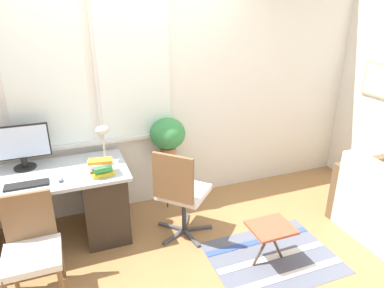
# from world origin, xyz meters

# --- Properties ---
(ground_plane) EXTENTS (14.00, 14.00, 0.00)m
(ground_plane) POSITION_xyz_m (0.00, 0.00, 0.00)
(ground_plane) COLOR #9E7042
(wall_back_with_window) EXTENTS (9.00, 0.12, 2.70)m
(wall_back_with_window) POSITION_xyz_m (-0.02, 0.80, 1.36)
(wall_back_with_window) COLOR white
(wall_back_with_window) RESTS_ON ground_plane
(desk) EXTENTS (1.78, 0.73, 0.74)m
(desk) POSITION_xyz_m (-1.07, 0.36, 0.39)
(desk) COLOR #B2B7BC
(desk) RESTS_ON ground_plane
(monitor) EXTENTS (0.50, 0.20, 0.42)m
(monitor) POSITION_xyz_m (-1.08, 0.56, 0.96)
(monitor) COLOR black
(monitor) RESTS_ON desk
(keyboard) EXTENTS (0.35, 0.12, 0.02)m
(keyboard) POSITION_xyz_m (-1.05, 0.18, 0.75)
(keyboard) COLOR black
(keyboard) RESTS_ON desk
(mouse) EXTENTS (0.04, 0.07, 0.04)m
(mouse) POSITION_xyz_m (-0.78, 0.17, 0.76)
(mouse) COLOR slate
(mouse) RESTS_ON desk
(desk_lamp) EXTENTS (0.15, 0.15, 0.37)m
(desk_lamp) POSITION_xyz_m (-0.35, 0.44, 1.01)
(desk_lamp) COLOR #BCB299
(desk_lamp) RESTS_ON desk
(book_stack) EXTENTS (0.23, 0.19, 0.16)m
(book_stack) POSITION_xyz_m (-0.42, 0.16, 0.82)
(book_stack) COLOR yellow
(book_stack) RESTS_ON desk
(desk_chair_wooden) EXTENTS (0.42, 0.43, 0.84)m
(desk_chair_wooden) POSITION_xyz_m (-1.03, -0.31, 0.46)
(desk_chair_wooden) COLOR brown
(desk_chair_wooden) RESTS_ON ground_plane
(office_chair_swivel) EXTENTS (0.61, 0.61, 0.95)m
(office_chair_swivel) POSITION_xyz_m (0.27, -0.00, 0.51)
(office_chair_swivel) COLOR #47474C
(office_chair_swivel) RESTS_ON ground_plane
(plant_stand) EXTENTS (0.26, 0.26, 0.57)m
(plant_stand) POSITION_xyz_m (0.35, 0.65, 0.50)
(plant_stand) COLOR #333338
(plant_stand) RESTS_ON ground_plane
(potted_plant) EXTENTS (0.39, 0.39, 0.47)m
(potted_plant) POSITION_xyz_m (0.35, 0.65, 0.85)
(potted_plant) COLOR #9E6B4C
(potted_plant) RESTS_ON plant_stand
(floor_rug_striped) EXTENTS (1.14, 0.86, 0.01)m
(floor_rug_striped) POSITION_xyz_m (0.95, -0.61, 0.00)
(floor_rug_striped) COLOR #565B6B
(floor_rug_striped) RESTS_ON ground_plane
(folding_stool) EXTENTS (0.37, 0.32, 0.39)m
(folding_stool) POSITION_xyz_m (0.88, -0.64, 0.34)
(folding_stool) COLOR #B24C33
(folding_stool) RESTS_ON ground_plane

